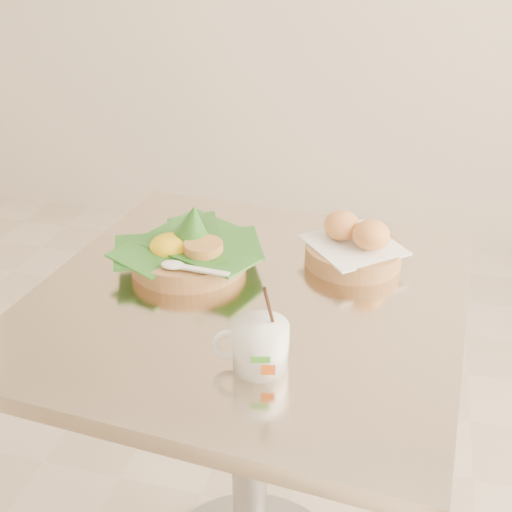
% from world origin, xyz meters
% --- Properties ---
extents(cafe_table, '(0.75, 0.75, 0.75)m').
position_xyz_m(cafe_table, '(0.18, 0.03, 0.53)').
color(cafe_table, gray).
rests_on(cafe_table, floor).
extents(rice_basket, '(0.26, 0.26, 0.13)m').
position_xyz_m(rice_basket, '(0.05, 0.09, 0.78)').
color(rice_basket, '#A57146').
rests_on(rice_basket, cafe_table).
extents(bread_basket, '(0.21, 0.21, 0.09)m').
position_xyz_m(bread_basket, '(0.34, 0.18, 0.78)').
color(bread_basket, '#A57146').
rests_on(bread_basket, cafe_table).
extents(coffee_mug, '(0.11, 0.08, 0.14)m').
position_xyz_m(coffee_mug, '(0.25, -0.16, 0.79)').
color(coffee_mug, white).
rests_on(coffee_mug, cafe_table).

